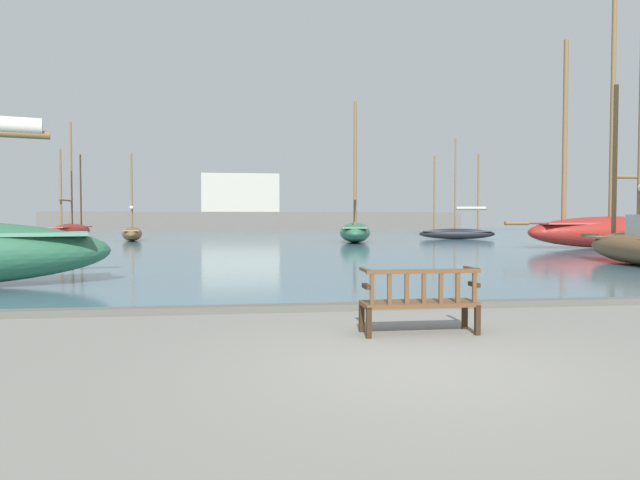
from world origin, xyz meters
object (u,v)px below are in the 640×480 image
Objects in this scene: park_bench at (420,300)px; sailboat_mid_starboard at (457,231)px; sailboat_nearest_port at (614,228)px; sailboat_far_starboard at (355,230)px; sailboat_centre_channel at (132,233)px; sailboat_outer_starboard at (71,229)px.

sailboat_mid_starboard reaches higher than park_bench.
sailboat_nearest_port reaches higher than sailboat_far_starboard.
sailboat_centre_channel is at bearing 163.84° from sailboat_far_starboard.
sailboat_far_starboard reaches higher than sailboat_outer_starboard.
sailboat_mid_starboard is 0.82× the size of sailboat_far_starboard.
sailboat_far_starboard is (14.74, -4.27, 0.26)m from sailboat_centre_channel.
sailboat_mid_starboard is 0.51× the size of sailboat_nearest_port.
sailboat_outer_starboard is 8.39m from sailboat_centre_channel.
sailboat_nearest_port is at bearing -30.57° from sailboat_outer_starboard.
sailboat_far_starboard is at bearing -26.96° from sailboat_outer_starboard.
sailboat_nearest_port is (16.79, 19.80, 0.65)m from park_bench.
sailboat_outer_starboard is 37.74m from sailboat_nearest_port.
park_bench is 28.98m from sailboat_far_starboard.
sailboat_far_starboard is (-12.03, 8.79, -0.23)m from sailboat_nearest_port.
sailboat_centre_channel is at bearing 179.67° from sailboat_mid_starboard.
sailboat_nearest_port reaches higher than sailboat_mid_starboard.
sailboat_nearest_port is at bearing -36.14° from sailboat_far_starboard.
sailboat_centre_channel is at bearing 106.90° from park_bench.
sailboat_nearest_port is (32.49, -19.19, 0.33)m from sailboat_outer_starboard.
sailboat_far_starboard reaches higher than sailboat_centre_channel.
park_bench is at bearing -68.06° from sailboat_outer_starboard.
sailboat_outer_starboard is at bearing 133.02° from sailboat_centre_channel.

